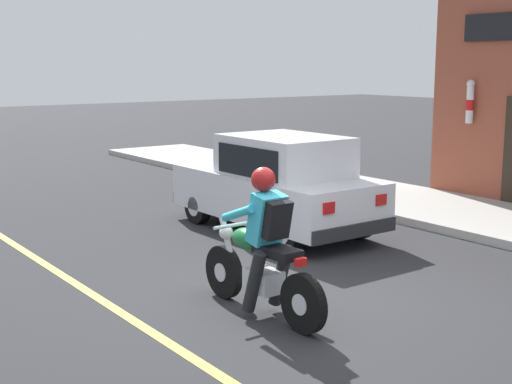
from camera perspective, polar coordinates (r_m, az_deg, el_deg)
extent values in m
plane|color=#2B2B2D|center=(8.08, 4.48, -9.20)|extent=(80.00, 80.00, 0.00)
cube|color=#ADAAA3|center=(13.71, 13.02, -1.02)|extent=(2.60, 22.00, 0.14)
cube|color=#D1C64C|center=(9.71, -15.61, -6.18)|extent=(0.12, 19.80, 0.01)
cylinder|color=white|center=(14.36, 16.74, 6.68)|extent=(0.14, 0.14, 0.70)
cylinder|color=red|center=(14.36, 16.74, 6.68)|extent=(0.15, 0.15, 0.20)
sphere|color=silver|center=(14.34, 16.82, 8.28)|extent=(0.16, 0.16, 0.16)
cylinder|color=black|center=(8.30, -2.58, -6.39)|extent=(0.11, 0.62, 0.62)
cylinder|color=silver|center=(8.30, -2.58, -6.39)|extent=(0.12, 0.22, 0.22)
cylinder|color=black|center=(7.25, 3.81, -8.90)|extent=(0.11, 0.62, 0.62)
cylinder|color=silver|center=(7.25, 3.81, -8.90)|extent=(0.12, 0.22, 0.22)
cube|color=silver|center=(7.70, 0.62, -7.10)|extent=(0.29, 0.41, 0.24)
ellipsoid|color=#196B33|center=(7.78, -0.51, -3.77)|extent=(0.31, 0.53, 0.24)
cube|color=black|center=(7.42, 1.72, -4.79)|extent=(0.27, 0.57, 0.10)
cylinder|color=silver|center=(8.14, -2.19, -4.42)|extent=(0.08, 0.33, 0.68)
cylinder|color=silver|center=(7.98, -1.71, -2.65)|extent=(0.56, 0.05, 0.04)
sphere|color=silver|center=(8.14, -2.41, -3.26)|extent=(0.16, 0.16, 0.16)
cylinder|color=silver|center=(7.53, 3.47, -8.31)|extent=(0.09, 0.55, 0.08)
cube|color=red|center=(7.16, 3.58, -5.62)|extent=(0.12, 0.06, 0.08)
cylinder|color=black|center=(7.53, -0.14, -7.19)|extent=(0.15, 0.35, 0.71)
cylinder|color=black|center=(7.74, 2.00, -6.70)|extent=(0.15, 0.35, 0.71)
cube|color=#33B2D1|center=(7.49, 0.86, -2.14)|extent=(0.35, 0.33, 0.57)
cylinder|color=#33B2D1|center=(7.55, -1.46, -1.73)|extent=(0.10, 0.52, 0.26)
cylinder|color=#33B2D1|center=(7.78, 0.93, -1.36)|extent=(0.10, 0.52, 0.26)
sphere|color=#A51919|center=(7.46, 0.59, 1.02)|extent=(0.26, 0.26, 0.26)
cube|color=black|center=(7.36, 1.63, -2.20)|extent=(0.28, 0.25, 0.42)
cylinder|color=black|center=(12.14, -4.68, -1.12)|extent=(0.18, 0.60, 0.60)
cylinder|color=silver|center=(12.14, -4.68, -1.12)|extent=(0.20, 0.33, 0.33)
cylinder|color=black|center=(12.94, 0.75, -0.38)|extent=(0.18, 0.60, 0.60)
cylinder|color=silver|center=(12.94, 0.75, -0.38)|extent=(0.20, 0.33, 0.33)
cylinder|color=black|center=(10.22, 2.43, -3.26)|extent=(0.18, 0.60, 0.60)
cylinder|color=silver|center=(10.22, 2.43, -3.26)|extent=(0.20, 0.33, 0.33)
cylinder|color=black|center=(11.16, 8.21, -2.20)|extent=(0.18, 0.60, 0.60)
cylinder|color=silver|center=(11.16, 8.21, -2.20)|extent=(0.20, 0.33, 0.33)
cube|color=silver|center=(11.52, 1.50, -0.19)|extent=(1.66, 3.71, 0.70)
cube|color=silver|center=(11.22, 2.30, 2.84)|extent=(1.45, 1.91, 0.66)
cube|color=black|center=(11.92, -0.32, 3.04)|extent=(1.33, 0.36, 0.51)
cube|color=black|center=(10.79, -0.72, 2.44)|extent=(0.04, 1.52, 0.46)
cube|color=black|center=(11.69, 5.08, 3.01)|extent=(0.04, 1.52, 0.46)
cube|color=silver|center=(12.73, -5.46, 1.32)|extent=(0.24, 0.04, 0.14)
cube|color=red|center=(9.77, 5.84, -1.29)|extent=(0.20, 0.04, 0.16)
cube|color=silver|center=(13.28, -1.69, 1.73)|extent=(0.24, 0.04, 0.14)
cube|color=red|center=(10.47, 9.97, -0.62)|extent=(0.20, 0.04, 0.16)
cube|color=#28282B|center=(13.03, -3.45, -0.09)|extent=(1.61, 0.13, 0.20)
cube|color=#28282B|center=(10.22, 7.80, -3.06)|extent=(1.61, 0.13, 0.20)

